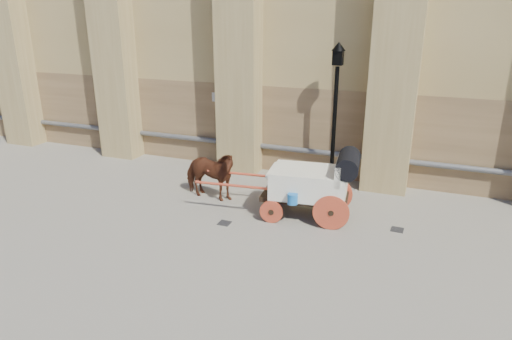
% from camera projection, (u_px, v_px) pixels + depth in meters
% --- Properties ---
extents(ground, '(90.00, 90.00, 0.00)m').
position_uv_depth(ground, '(223.00, 214.00, 12.86)').
color(ground, gray).
rests_on(ground, ground).
extents(horse, '(1.94, 1.02, 1.57)m').
position_uv_depth(horse, '(209.00, 174.00, 13.63)').
color(horse, brown).
rests_on(horse, ground).
extents(carriage, '(4.52, 1.72, 1.93)m').
position_uv_depth(carriage, '(315.00, 182.00, 12.33)').
color(carriage, black).
rests_on(carriage, ground).
extents(street_lamp, '(0.43, 0.43, 4.55)m').
position_uv_depth(street_lamp, '(335.00, 113.00, 14.11)').
color(street_lamp, black).
rests_on(street_lamp, ground).
extents(drain_grate_near, '(0.32, 0.32, 0.01)m').
position_uv_depth(drain_grate_near, '(225.00, 223.00, 12.29)').
color(drain_grate_near, black).
rests_on(drain_grate_near, ground).
extents(drain_grate_far, '(0.34, 0.34, 0.01)m').
position_uv_depth(drain_grate_far, '(397.00, 230.00, 11.92)').
color(drain_grate_far, black).
rests_on(drain_grate_far, ground).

